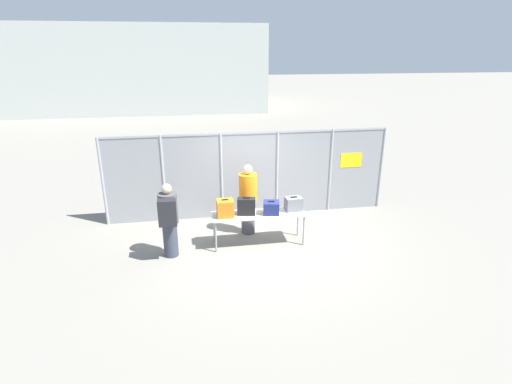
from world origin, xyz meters
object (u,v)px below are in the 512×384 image
object	(u,v)px
suitcase_navy	(271,208)
suitcase_grey	(294,204)
suitcase_orange	(225,208)
traveler_hooded	(169,218)
security_worker_near	(248,199)
inspection_table	(259,216)
suitcase_black	(246,206)
utility_trailer	(269,184)

from	to	relation	value
suitcase_navy	suitcase_grey	distance (m)	0.56
suitcase_orange	suitcase_navy	world-z (taller)	suitcase_orange
suitcase_grey	suitcase_navy	bearing A→B (deg)	-168.20
traveler_hooded	suitcase_navy	bearing A→B (deg)	-18.59
suitcase_navy	security_worker_near	distance (m)	0.79
inspection_table	suitcase_grey	bearing A→B (deg)	4.67
suitcase_orange	security_worker_near	distance (m)	0.88
suitcase_orange	suitcase_black	bearing A→B (deg)	3.84
inspection_table	suitcase_black	world-z (taller)	suitcase_black
suitcase_orange	suitcase_grey	distance (m)	1.58
suitcase_orange	utility_trailer	world-z (taller)	suitcase_orange
suitcase_orange	suitcase_black	distance (m)	0.48
inspection_table	security_worker_near	xyz separation A→B (m)	(-0.15, 0.61, 0.20)
suitcase_black	security_worker_near	world-z (taller)	security_worker_near
utility_trailer	suitcase_navy	bearing A→B (deg)	-100.52
traveler_hooded	suitcase_orange	bearing A→B (deg)	-12.53
suitcase_black	traveler_hooded	world-z (taller)	traveler_hooded
suitcase_black	security_worker_near	xyz separation A→B (m)	(0.13, 0.61, -0.05)
suitcase_orange	suitcase_navy	xyz separation A→B (m)	(1.04, -0.02, -0.05)
suitcase_grey	security_worker_near	world-z (taller)	security_worker_near
inspection_table	suitcase_navy	world-z (taller)	suitcase_navy
suitcase_orange	suitcase_navy	size ratio (longest dim) A/B	0.98
inspection_table	suitcase_grey	world-z (taller)	suitcase_grey
suitcase_orange	suitcase_grey	world-z (taller)	suitcase_orange
suitcase_black	suitcase_navy	size ratio (longest dim) A/B	1.04
inspection_table	suitcase_orange	distance (m)	0.80
suitcase_grey	security_worker_near	bearing A→B (deg)	150.78
inspection_table	suitcase_black	xyz separation A→B (m)	(-0.28, 0.01, 0.25)
traveler_hooded	inspection_table	bearing A→B (deg)	-16.39
inspection_table	security_worker_near	distance (m)	0.66
suitcase_navy	utility_trailer	size ratio (longest dim) A/B	0.10
traveler_hooded	suitcase_black	bearing A→B (deg)	-14.87
inspection_table	suitcase_orange	xyz separation A→B (m)	(-0.76, -0.03, 0.25)
suitcase_navy	utility_trailer	xyz separation A→B (m)	(0.55, 2.97, -0.46)
suitcase_orange	traveler_hooded	xyz separation A→B (m)	(-1.22, -0.26, -0.03)
suitcase_navy	utility_trailer	distance (m)	3.06
inspection_table	suitcase_navy	size ratio (longest dim) A/B	5.12
suitcase_grey	traveler_hooded	size ratio (longest dim) A/B	0.24
utility_trailer	suitcase_orange	bearing A→B (deg)	-118.26
suitcase_black	utility_trailer	world-z (taller)	suitcase_black
inspection_table	suitcase_navy	xyz separation A→B (m)	(0.28, -0.05, 0.20)
inspection_table	traveler_hooded	world-z (taller)	traveler_hooded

